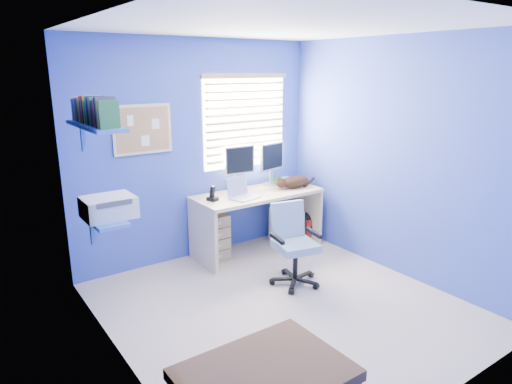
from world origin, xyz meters
TOP-DOWN VIEW (x-y plane):
  - floor at (0.00, 0.00)m, footprint 3.00×3.20m
  - ceiling at (0.00, 0.00)m, footprint 3.00×3.20m
  - wall_back at (0.00, 1.60)m, footprint 3.00×0.01m
  - wall_front at (0.00, -1.60)m, footprint 3.00×0.01m
  - wall_left at (-1.50, 0.00)m, footprint 0.01×3.20m
  - wall_right at (1.50, 0.00)m, footprint 0.01×3.20m
  - desk at (0.60, 1.26)m, footprint 1.55×0.65m
  - laptop at (0.34, 1.14)m, footprint 0.39×0.34m
  - monitor_left at (0.49, 1.49)m, footprint 0.41×0.14m
  - monitor_right at (0.95, 1.46)m, footprint 0.42×0.20m
  - phone at (-0.01, 1.27)m, footprint 0.12×0.13m
  - mug at (1.01, 1.40)m, footprint 0.10×0.09m
  - cd_spindle at (1.20, 1.44)m, footprint 0.13×0.13m
  - cat at (1.12, 1.18)m, footprint 0.41×0.23m
  - tower_pc at (1.03, 1.24)m, footprint 0.25×0.46m
  - drawer_boxes at (0.02, 1.36)m, footprint 0.35×0.28m
  - yellow_book at (0.89, 1.04)m, footprint 0.03×0.17m
  - backpack at (1.33, 1.20)m, footprint 0.32×0.25m
  - office_chair at (0.41, 0.34)m, footprint 0.57×0.57m
  - window_blinds at (0.65, 1.57)m, footprint 1.15×0.05m
  - corkboard at (-0.65, 1.58)m, footprint 0.64×0.02m
  - wall_shelves at (-1.35, 0.75)m, footprint 0.42×0.90m

SIDE VIEW (x-z plane):
  - floor at x=0.00m, z-range 0.00..0.00m
  - yellow_book at x=0.89m, z-range 0.00..0.24m
  - backpack at x=1.33m, z-range 0.00..0.37m
  - tower_pc at x=1.03m, z-range 0.00..0.45m
  - drawer_boxes at x=0.02m, z-range 0.00..0.54m
  - office_chair at x=0.41m, z-range -0.10..0.73m
  - desk at x=0.60m, z-range 0.00..0.74m
  - cd_spindle at x=1.20m, z-range 0.74..0.81m
  - mug at x=1.01m, z-range 0.74..0.84m
  - cat at x=1.12m, z-range 0.74..0.88m
  - phone at x=-0.01m, z-range 0.74..0.91m
  - laptop at x=0.34m, z-range 0.74..0.96m
  - monitor_left at x=0.49m, z-range 0.74..1.28m
  - monitor_right at x=0.95m, z-range 0.74..1.28m
  - wall_back at x=0.00m, z-range 0.00..2.50m
  - wall_front at x=0.00m, z-range 0.00..2.50m
  - wall_left at x=-1.50m, z-range 0.00..2.50m
  - wall_right at x=1.50m, z-range 0.00..2.50m
  - wall_shelves at x=-1.35m, z-range 0.91..1.96m
  - corkboard at x=-0.65m, z-range 1.29..1.81m
  - window_blinds at x=0.65m, z-range 1.00..2.10m
  - ceiling at x=0.00m, z-range 2.50..2.50m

